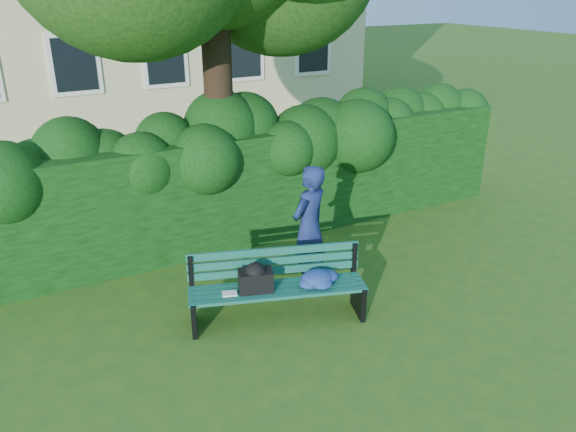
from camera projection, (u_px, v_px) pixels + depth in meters
ground at (309, 294)px, 7.75m from camera, size 80.00×80.00×0.00m
hedge at (241, 186)px, 9.18m from camera, size 10.00×1.00×1.80m
park_bench at (282, 283)px, 7.01m from camera, size 2.26×1.22×0.89m
man_reading at (309, 227)px, 7.68m from camera, size 0.76×0.65×1.76m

